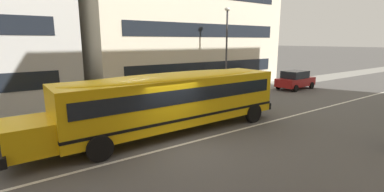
# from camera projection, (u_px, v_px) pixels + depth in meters

# --- Properties ---
(ground_plane) EXTENTS (400.00, 400.00, 0.00)m
(ground_plane) POSITION_uv_depth(u_px,v_px,m) (179.00, 145.00, 11.23)
(ground_plane) COLOR #54514F
(sidewalk_far) EXTENTS (120.00, 3.00, 0.01)m
(sidewalk_far) POSITION_uv_depth(u_px,v_px,m) (113.00, 107.00, 17.61)
(sidewalk_far) COLOR gray
(sidewalk_far) RESTS_ON ground_plane
(lane_centreline) EXTENTS (110.00, 0.16, 0.01)m
(lane_centreline) POSITION_uv_depth(u_px,v_px,m) (179.00, 145.00, 11.23)
(lane_centreline) COLOR silver
(lane_centreline) RESTS_ON ground_plane
(school_bus) EXTENTS (12.54, 2.97, 2.80)m
(school_bus) POSITION_uv_depth(u_px,v_px,m) (172.00, 98.00, 12.61)
(school_bus) COLOR yellow
(school_bus) RESTS_ON ground_plane
(parked_car_red_end_of_row) EXTENTS (3.98, 2.04, 1.64)m
(parked_car_red_end_of_row) POSITION_uv_depth(u_px,v_px,m) (295.00, 80.00, 24.20)
(parked_car_red_end_of_row) COLOR maroon
(parked_car_red_end_of_row) RESTS_ON ground_plane
(street_lamp) EXTENTS (0.44, 0.44, 6.80)m
(street_lamp) POSITION_uv_depth(u_px,v_px,m) (227.00, 40.00, 21.35)
(street_lamp) COLOR #38383D
(street_lamp) RESTS_ON ground_plane
(apartment_block_far_centre) EXTENTS (18.52, 11.73, 16.50)m
(apartment_block_far_centre) POSITION_uv_depth(u_px,v_px,m) (174.00, 0.00, 27.04)
(apartment_block_far_centre) COLOR beige
(apartment_block_far_centre) RESTS_ON ground_plane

